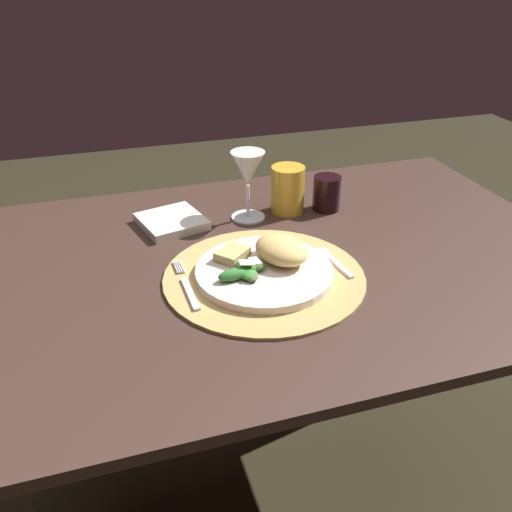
% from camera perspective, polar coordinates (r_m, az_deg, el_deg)
% --- Properties ---
extents(ground_plane, '(6.00, 6.00, 0.00)m').
position_cam_1_polar(ground_plane, '(1.59, 2.01, -23.73)').
color(ground_plane, black).
extents(dining_table, '(1.20, 0.82, 0.74)m').
position_cam_1_polar(dining_table, '(1.20, 2.47, -7.74)').
color(dining_table, '#3A2821').
rests_on(dining_table, ground).
extents(placemat, '(0.37, 0.37, 0.01)m').
position_cam_1_polar(placemat, '(1.02, 0.85, -2.16)').
color(placemat, tan).
rests_on(placemat, dining_table).
extents(dinner_plate, '(0.25, 0.25, 0.02)m').
position_cam_1_polar(dinner_plate, '(1.01, 0.85, -1.65)').
color(dinner_plate, white).
rests_on(dinner_plate, placemat).
extents(pasta_serving, '(0.12, 0.13, 0.04)m').
position_cam_1_polar(pasta_serving, '(1.02, 2.65, 0.65)').
color(pasta_serving, '#E1BA69').
rests_on(pasta_serving, dinner_plate).
extents(salad_greens, '(0.10, 0.07, 0.03)m').
position_cam_1_polar(salad_greens, '(0.98, -1.12, -1.46)').
color(salad_greens, '#33782F').
rests_on(salad_greens, dinner_plate).
extents(bread_piece, '(0.08, 0.07, 0.02)m').
position_cam_1_polar(bread_piece, '(1.03, -2.46, 0.18)').
color(bread_piece, tan).
rests_on(bread_piece, dinner_plate).
extents(fork, '(0.02, 0.17, 0.00)m').
position_cam_1_polar(fork, '(0.99, -7.11, -3.11)').
color(fork, silver).
rests_on(fork, placemat).
extents(spoon, '(0.03, 0.12, 0.01)m').
position_cam_1_polar(spoon, '(1.08, 7.60, -0.13)').
color(spoon, silver).
rests_on(spoon, placemat).
extents(napkin, '(0.15, 0.16, 0.02)m').
position_cam_1_polar(napkin, '(1.22, -8.68, 3.52)').
color(napkin, white).
rests_on(napkin, dining_table).
extents(wine_glass, '(0.08, 0.08, 0.15)m').
position_cam_1_polar(wine_glass, '(1.20, -0.85, 8.67)').
color(wine_glass, silver).
rests_on(wine_glass, dining_table).
extents(amber_tumbler, '(0.08, 0.08, 0.11)m').
position_cam_1_polar(amber_tumbler, '(1.25, 3.28, 6.83)').
color(amber_tumbler, gold).
rests_on(amber_tumbler, dining_table).
extents(dark_tumbler, '(0.06, 0.06, 0.08)m').
position_cam_1_polar(dark_tumbler, '(1.28, 7.28, 6.44)').
color(dark_tumbler, black).
rests_on(dark_tumbler, dining_table).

